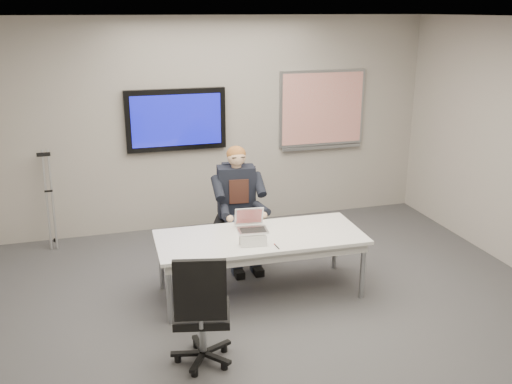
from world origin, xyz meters
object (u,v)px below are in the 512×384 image
object	(u,v)px
conference_table	(260,242)
office_chair_far	(236,229)
office_chair_near	(202,330)
seated_person	(240,219)
laptop	(251,224)

from	to	relation	value
conference_table	office_chair_far	xyz separation A→B (m)	(0.01, 1.03, -0.24)
office_chair_far	office_chair_near	distance (m)	2.27
seated_person	laptop	bearing A→B (deg)	-87.10
conference_table	office_chair_near	distance (m)	1.38
conference_table	laptop	size ratio (longest dim) A/B	6.55
conference_table	seated_person	size ratio (longest dim) A/B	1.55
seated_person	office_chair_far	bearing A→B (deg)	92.54
office_chair_near	laptop	xyz separation A→B (m)	(0.79, 1.27, 0.38)
office_chair_near	seated_person	xyz separation A→B (m)	(0.82, 1.85, 0.23)
laptop	office_chair_far	bearing A→B (deg)	92.15
conference_table	laptop	bearing A→B (deg)	103.33
conference_table	laptop	world-z (taller)	laptop
seated_person	conference_table	bearing A→B (deg)	-83.21
conference_table	laptop	xyz separation A→B (m)	(-0.04, 0.20, 0.13)
office_chair_near	laptop	world-z (taller)	office_chair_near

